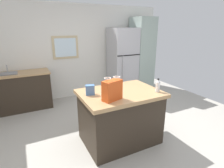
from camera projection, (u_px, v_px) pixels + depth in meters
name	position (u px, v px, depth m)	size (l,w,h in m)	color
ground	(124.00, 138.00, 3.24)	(6.10, 6.10, 0.00)	#ADA89E
back_wall	(79.00, 52.00, 5.02)	(4.99, 0.13, 2.51)	silver
kitchen_island	(120.00, 116.00, 3.06)	(1.30, 0.94, 0.90)	#33281E
refrigerator	(122.00, 61.00, 5.26)	(0.73, 0.73, 1.90)	#B7B7BC
tall_cabinet	(142.00, 55.00, 5.51)	(0.58, 0.65, 2.20)	#9EB2A8
sink_counter	(20.00, 91.00, 4.27)	(1.38, 0.60, 1.09)	#33281E
shopping_bag	(112.00, 90.00, 2.56)	(0.32, 0.22, 0.34)	#DB511E
small_box	(90.00, 90.00, 2.78)	(0.13, 0.08, 0.16)	#4775B7
bottle	(158.00, 86.00, 2.90)	(0.07, 0.07, 0.22)	white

